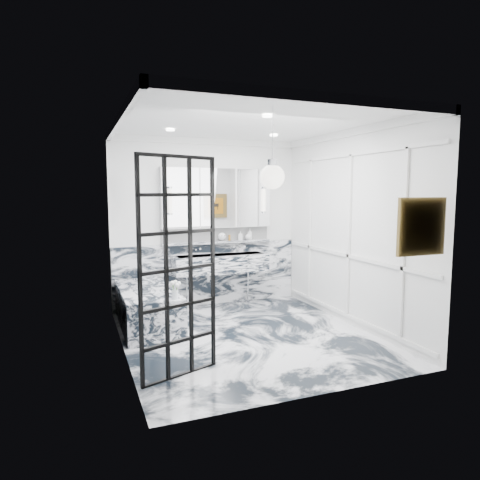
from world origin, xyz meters
name	(u,v)px	position (x,y,z in m)	size (l,w,h in m)	color
floor	(247,336)	(0.00, 0.00, 0.00)	(3.60, 3.60, 0.00)	white
ceiling	(248,122)	(0.00, 0.00, 2.80)	(3.60, 3.60, 0.00)	white
wall_back	(207,223)	(0.00, 1.80, 1.40)	(3.60, 3.60, 0.00)	white
wall_front	(322,249)	(0.00, -1.80, 1.40)	(3.60, 3.60, 0.00)	white
wall_left	(121,237)	(-1.60, 0.00, 1.40)	(3.60, 3.60, 0.00)	white
wall_right	(350,228)	(1.60, 0.00, 1.40)	(3.60, 3.60, 0.00)	white
marble_clad_back	(208,274)	(0.00, 1.78, 0.53)	(3.18, 0.05, 1.05)	white
marble_clad_left	(122,242)	(-1.59, 0.00, 1.34)	(0.02, 3.56, 2.68)	white
panel_molding	(349,235)	(1.58, 0.00, 1.30)	(0.03, 3.40, 2.30)	white
soap_bottle_a	(250,234)	(0.75, 1.71, 1.19)	(0.07, 0.07, 0.19)	#8C5919
soap_bottle_b	(240,235)	(0.57, 1.71, 1.17)	(0.07, 0.07, 0.16)	#4C4C51
soap_bottle_c	(248,236)	(0.72, 1.71, 1.16)	(0.11, 0.11, 0.14)	silver
face_pot	(222,237)	(0.23, 1.71, 1.17)	(0.13, 0.13, 0.13)	white
amber_bottle	(229,238)	(0.37, 1.71, 1.14)	(0.04, 0.04, 0.10)	#8C5919
flower_vase	(175,294)	(-0.93, 0.17, 0.61)	(0.08, 0.08, 0.12)	silver
crittall_door	(179,269)	(-1.13, -0.90, 1.14)	(0.88, 0.04, 2.27)	black
artwork	(421,227)	(1.20, -1.76, 1.57)	(0.49, 0.05, 0.49)	#C68314
pendant_light	(272,177)	(-0.28, -1.32, 2.07)	(0.24, 0.24, 0.24)	white
trough_sink	(221,263)	(0.15, 1.55, 0.73)	(1.60, 0.45, 0.30)	silver
ledge	(217,242)	(0.15, 1.72, 1.07)	(1.90, 0.14, 0.04)	silver
subway_tile	(216,234)	(0.15, 1.78, 1.21)	(1.90, 0.03, 0.23)	white
mirror_cabinet	(217,198)	(0.15, 1.73, 1.82)	(1.90, 0.16, 1.00)	white
sconce_left	(170,201)	(-0.67, 1.63, 1.78)	(0.07, 0.07, 0.40)	white
sconce_right	(264,200)	(0.97, 1.63, 1.78)	(0.07, 0.07, 0.40)	white
bathtub	(148,308)	(-1.18, 0.90, 0.28)	(0.75, 1.65, 0.55)	silver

